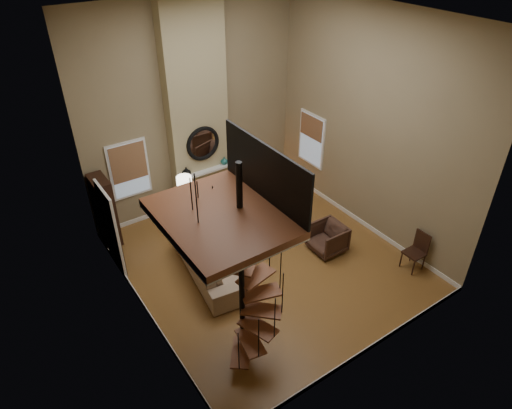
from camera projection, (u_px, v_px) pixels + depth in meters
ground at (265, 261)px, 10.86m from camera, size 6.00×6.50×0.01m
back_wall at (193, 109)px, 11.57m from camera, size 6.00×0.02×5.50m
front_wall at (387, 239)px, 7.10m from camera, size 6.00×0.02×5.50m
left_wall at (127, 204)px, 7.93m from camera, size 0.02×6.50×5.50m
right_wall at (370, 125)px, 10.74m from camera, size 0.02×6.50×5.50m
ceiling at (269, 17)px, 7.82m from camera, size 6.00×6.50×0.01m
baseboard_back at (201, 198)px, 13.06m from camera, size 6.00×0.02×0.12m
baseboard_front at (364, 351)px, 8.60m from camera, size 6.00×0.02×0.12m
baseboard_left at (148, 312)px, 9.42m from camera, size 0.02×6.50×0.12m
baseboard_right at (356, 218)px, 12.23m from camera, size 0.02×6.50×0.12m
chimney_breast at (197, 112)px, 11.44m from camera, size 1.60×0.38×5.50m
hearth at (212, 210)px, 12.62m from camera, size 1.50×0.60×0.04m
firebox at (206, 189)px, 12.52m from camera, size 0.95×0.02×0.72m
mantel at (206, 172)px, 12.14m from camera, size 1.70×0.18×0.06m
mirror_frame at (203, 144)px, 11.73m from camera, size 0.94×0.10×0.94m
mirror_disc at (203, 144)px, 11.74m from camera, size 0.80×0.01×0.80m
vase_left at (186, 172)px, 11.82m from camera, size 0.24×0.24×0.25m
vase_right at (224, 161)px, 12.37m from camera, size 0.20×0.20×0.21m
window_back at (129, 169)px, 11.29m from camera, size 1.02×0.06×1.52m
window_right at (311, 139)px, 12.73m from camera, size 0.06×1.02×1.52m
entry_door at (112, 230)px, 10.13m from camera, size 0.10×1.05×2.16m
loft at (226, 212)px, 6.87m from camera, size 1.70×2.20×1.09m
spiral_stair at (242, 277)px, 7.80m from camera, size 1.47×1.47×4.06m
hutch at (105, 210)px, 10.95m from camera, size 0.37×0.79×1.76m
sofa at (212, 260)px, 10.29m from camera, size 1.37×2.71×0.76m
armchair_near at (289, 213)px, 11.92m from camera, size 1.06×1.04×0.76m
armchair_far at (330, 237)px, 11.05m from camera, size 0.81×0.79×0.73m
coffee_table at (249, 247)px, 10.86m from camera, size 1.39×0.90×0.47m
bowl at (248, 239)px, 10.77m from camera, size 0.42×0.42×0.10m
book at (264, 239)px, 10.82m from camera, size 0.20×0.26×0.02m
floor_lamp at (185, 187)px, 10.97m from camera, size 0.37×0.37×1.70m
accent_lamp at (248, 180)px, 13.55m from camera, size 0.15×0.15×0.55m
side_chair at (417, 249)px, 10.40m from camera, size 0.43×0.42×0.93m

